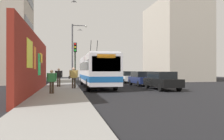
% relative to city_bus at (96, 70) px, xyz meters
% --- Properties ---
extents(ground_plane, '(80.00, 80.00, 0.00)m').
position_rel_city_bus_xyz_m(ground_plane, '(-2.23, 1.80, -1.74)').
color(ground_plane, black).
extents(sidewalk_slab, '(48.00, 3.20, 0.15)m').
position_rel_city_bus_xyz_m(sidewalk_slab, '(-2.23, 3.40, -1.67)').
color(sidewalk_slab, gray).
rests_on(sidewalk_slab, ground_plane).
extents(graffiti_wall, '(14.92, 0.32, 4.20)m').
position_rel_city_bus_xyz_m(graffiti_wall, '(-5.78, 5.15, 0.36)').
color(graffiti_wall, maroon).
rests_on(graffiti_wall, ground_plane).
extents(building_far_left, '(8.03, 6.78, 17.78)m').
position_rel_city_bus_xyz_m(building_far_left, '(8.08, 11.00, 7.15)').
color(building_far_left, '#B2A899').
rests_on(building_far_left, ground_plane).
extents(building_far_right, '(11.75, 7.46, 13.00)m').
position_rel_city_bus_xyz_m(building_far_right, '(13.16, -15.20, 4.75)').
color(building_far_right, '#B2A899').
rests_on(building_far_right, ground_plane).
extents(city_bus, '(12.60, 2.59, 4.90)m').
position_rel_city_bus_xyz_m(city_bus, '(0.00, 0.00, 0.00)').
color(city_bus, silver).
rests_on(city_bus, ground_plane).
extents(parked_car_black, '(4.71, 1.80, 1.58)m').
position_rel_city_bus_xyz_m(parked_car_black, '(-4.40, -5.20, -0.91)').
color(parked_car_black, black).
rests_on(parked_car_black, ground_plane).
extents(parked_car_navy, '(4.57, 1.89, 1.58)m').
position_rel_city_bus_xyz_m(parked_car_navy, '(1.01, -5.20, -0.91)').
color(parked_car_navy, navy).
rests_on(parked_car_navy, ground_plane).
extents(parked_car_white, '(4.48, 1.81, 1.58)m').
position_rel_city_bus_xyz_m(parked_car_white, '(6.95, -5.20, -0.91)').
color(parked_car_white, white).
rests_on(parked_car_white, ground_plane).
extents(parked_car_red, '(4.20, 1.84, 1.58)m').
position_rel_city_bus_xyz_m(parked_car_red, '(13.23, -5.20, -0.91)').
color(parked_car_red, '#B21E19').
rests_on(parked_car_red, ground_plane).
extents(pedestrian_midblock, '(0.23, 0.76, 1.73)m').
position_rel_city_bus_xyz_m(pedestrian_midblock, '(-0.70, 3.64, -0.57)').
color(pedestrian_midblock, '#3F3326').
rests_on(pedestrian_midblock, sidewalk_slab).
extents(pedestrian_near_wall, '(0.22, 0.64, 1.55)m').
position_rel_city_bus_xyz_m(pedestrian_near_wall, '(-7.40, 3.88, -0.69)').
color(pedestrian_near_wall, '#3F3326').
rests_on(pedestrian_near_wall, sidewalk_slab).
extents(pedestrian_at_curb, '(0.24, 0.78, 1.79)m').
position_rel_city_bus_xyz_m(pedestrian_at_curb, '(-3.25, 2.32, -0.53)').
color(pedestrian_at_curb, '#3F3326').
rests_on(pedestrian_at_curb, sidewalk_slab).
extents(traffic_light, '(0.49, 0.28, 4.06)m').
position_rel_city_bus_xyz_m(traffic_light, '(-2.12, 2.15, 1.14)').
color(traffic_light, '#2D382D').
rests_on(traffic_light, sidewalk_slab).
extents(street_lamp, '(0.44, 1.81, 6.95)m').
position_rel_city_bus_xyz_m(street_lamp, '(4.02, 2.06, 2.38)').
color(street_lamp, '#4C4C51').
rests_on(street_lamp, sidewalk_slab).
extents(flying_pigeons, '(2.49, 1.24, 2.66)m').
position_rel_city_bus_xyz_m(flying_pigeons, '(1.46, 1.81, 5.65)').
color(flying_pigeons, '#47474C').
extents(curbside_puddle, '(1.46, 1.46, 0.00)m').
position_rel_city_bus_xyz_m(curbside_puddle, '(-4.87, 1.20, -1.74)').
color(curbside_puddle, black).
rests_on(curbside_puddle, ground_plane).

